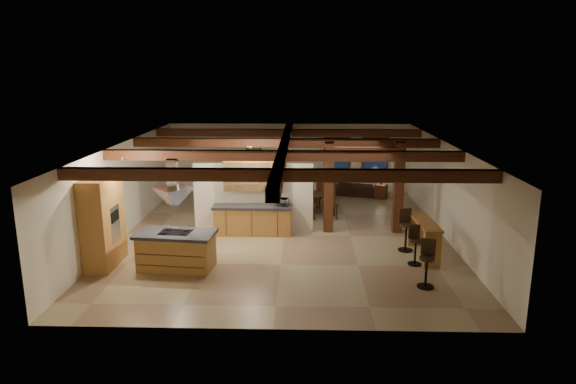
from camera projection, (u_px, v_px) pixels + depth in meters
The scene contains 23 objects.
ground at pixel (284, 236), 16.14m from camera, with size 12.00×12.00×0.00m, color tan.
room_walls at pixel (284, 180), 15.72m from camera, with size 12.00×12.00×12.00m.
ceiling_beams at pixel (284, 149), 15.50m from camera, with size 10.00×12.00×0.28m.
timber_posts at pixel (364, 178), 16.14m from camera, with size 2.50×0.30×2.90m.
partition_wall at pixel (254, 198), 16.40m from camera, with size 3.80×0.18×2.20m, color silver.
pantry_cabinet at pixel (103, 222), 13.46m from camera, with size 0.67×1.60×2.40m.
back_counter at pixel (253, 220), 16.16m from camera, with size 2.50×0.66×0.94m.
upper_display_cabinet at pixel (253, 176), 16.04m from camera, with size 1.80×0.36×0.95m.
range_hood at pixel (174, 203), 13.08m from camera, with size 1.10×1.10×1.40m.
back_windows at pixel (356, 158), 21.48m from camera, with size 2.70×0.07×1.70m.
framed_art at pixel (254, 152), 21.56m from camera, with size 0.65×0.05×0.85m.
recessed_cans at pixel (187, 155), 13.66m from camera, with size 3.16×2.46×0.03m.
kitchen_island at pixel (176, 250), 13.37m from camera, with size 2.11×1.28×1.00m.
dining_table at pixel (304, 204), 18.63m from camera, with size 1.88×1.05×0.66m, color #3D200F.
sofa at pixel (356, 189), 21.29m from camera, with size 1.88×0.74×0.55m, color black.
microwave at pixel (281, 202), 16.00m from camera, with size 0.43×0.29×0.24m, color silver.
bar_counter at pixel (424, 232), 14.21m from camera, with size 0.56×1.97×1.03m.
side_table at pixel (381, 192), 20.75m from camera, with size 0.46×0.46×0.57m, color #3D210F.
table_lamp at pixel (381, 179), 20.62m from camera, with size 0.30×0.30×0.36m.
bar_stool_a at pixel (427, 263), 12.20m from camera, with size 0.43×0.44×1.16m.
bar_stool_b at pixel (415, 245), 13.65m from camera, with size 0.37×0.39×1.06m.
bar_stool_c at pixel (406, 230), 14.69m from camera, with size 0.42×0.43×1.21m.
dining_chairs at pixel (305, 195), 18.55m from camera, with size 2.34×2.34×1.33m.
Camera 1 is at (0.57, -15.37, 5.08)m, focal length 32.00 mm.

